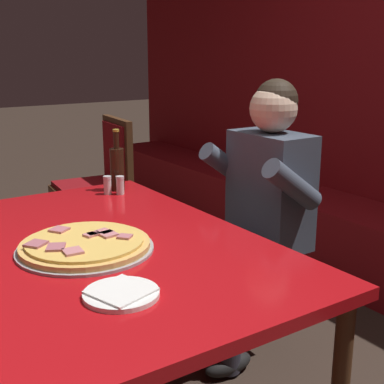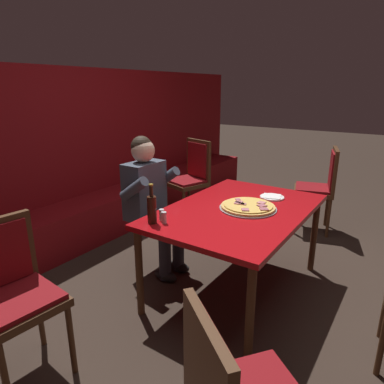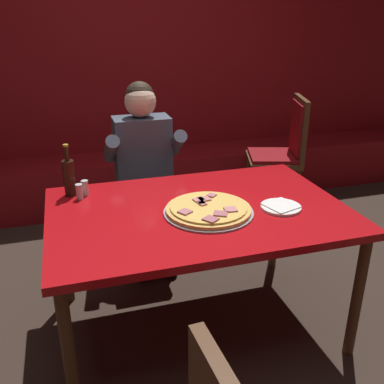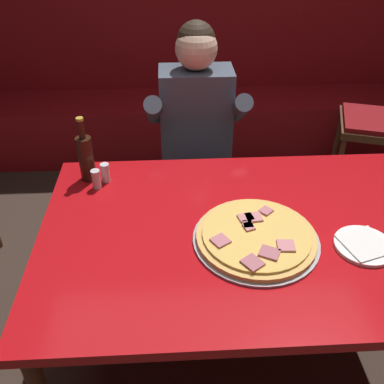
{
  "view_description": "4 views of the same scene",
  "coord_description": "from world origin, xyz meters",
  "px_view_note": "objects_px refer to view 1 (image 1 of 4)",
  "views": [
    {
      "loc": [
        1.63,
        -0.7,
        1.4
      ],
      "look_at": [
        0.12,
        0.3,
        0.91
      ],
      "focal_mm": 50.0,
      "sensor_mm": 36.0,
      "label": 1
    },
    {
      "loc": [
        -2.36,
        -1.15,
        1.68
      ],
      "look_at": [
        -0.17,
        0.33,
        0.87
      ],
      "focal_mm": 32.0,
      "sensor_mm": 36.0,
      "label": 2
    },
    {
      "loc": [
        -0.61,
        -1.93,
        1.68
      ],
      "look_at": [
        0.02,
        0.17,
        0.76
      ],
      "focal_mm": 40.0,
      "sensor_mm": 36.0,
      "label": 3
    },
    {
      "loc": [
        -0.26,
        -1.21,
        1.79
      ],
      "look_at": [
        -0.18,
        0.25,
        0.74
      ],
      "focal_mm": 40.0,
      "sensor_mm": 36.0,
      "label": 4
    }
  ],
  "objects_px": {
    "beer_bottle": "(117,167)",
    "shaker_red_pepper_flakes": "(108,186)",
    "shaker_oregano": "(120,186)",
    "diner_seated_blue_shirt": "(255,208)",
    "plate_white_paper": "(121,293)",
    "dining_chair_side_aisle": "(101,179)",
    "main_dining_table": "(101,261)",
    "pizza": "(85,245)"
  },
  "relations": [
    {
      "from": "plate_white_paper",
      "to": "dining_chair_side_aisle",
      "type": "xyz_separation_m",
      "value": [
        -1.94,
        0.81,
        -0.18
      ]
    },
    {
      "from": "pizza",
      "to": "plate_white_paper",
      "type": "relative_size",
      "value": 2.18
    },
    {
      "from": "main_dining_table",
      "to": "diner_seated_blue_shirt",
      "type": "distance_m",
      "value": 0.82
    },
    {
      "from": "shaker_oregano",
      "to": "diner_seated_blue_shirt",
      "type": "bearing_deg",
      "value": 47.18
    },
    {
      "from": "pizza",
      "to": "shaker_red_pepper_flakes",
      "type": "xyz_separation_m",
      "value": [
        -0.61,
        0.37,
        0.02
      ]
    },
    {
      "from": "plate_white_paper",
      "to": "beer_bottle",
      "type": "distance_m",
      "value": 1.16
    },
    {
      "from": "plate_white_paper",
      "to": "dining_chair_side_aisle",
      "type": "bearing_deg",
      "value": 157.32
    },
    {
      "from": "shaker_red_pepper_flakes",
      "to": "pizza",
      "type": "bearing_deg",
      "value": -31.07
    },
    {
      "from": "beer_bottle",
      "to": "diner_seated_blue_shirt",
      "type": "height_order",
      "value": "diner_seated_blue_shirt"
    },
    {
      "from": "main_dining_table",
      "to": "plate_white_paper",
      "type": "height_order",
      "value": "plate_white_paper"
    },
    {
      "from": "pizza",
      "to": "shaker_oregano",
      "type": "bearing_deg",
      "value": 144.23
    },
    {
      "from": "beer_bottle",
      "to": "dining_chair_side_aisle",
      "type": "bearing_deg",
      "value": 160.95
    },
    {
      "from": "diner_seated_blue_shirt",
      "to": "shaker_oregano",
      "type": "bearing_deg",
      "value": -132.82
    },
    {
      "from": "dining_chair_side_aisle",
      "to": "shaker_red_pepper_flakes",
      "type": "bearing_deg",
      "value": -22.16
    },
    {
      "from": "pizza",
      "to": "shaker_red_pepper_flakes",
      "type": "height_order",
      "value": "shaker_red_pepper_flakes"
    },
    {
      "from": "shaker_red_pepper_flakes",
      "to": "shaker_oregano",
      "type": "distance_m",
      "value": 0.06
    },
    {
      "from": "diner_seated_blue_shirt",
      "to": "main_dining_table",
      "type": "bearing_deg",
      "value": -81.31
    },
    {
      "from": "diner_seated_blue_shirt",
      "to": "beer_bottle",
      "type": "bearing_deg",
      "value": -139.24
    },
    {
      "from": "pizza",
      "to": "plate_white_paper",
      "type": "xyz_separation_m",
      "value": [
        0.38,
        -0.05,
        -0.01
      ]
    },
    {
      "from": "beer_bottle",
      "to": "diner_seated_blue_shirt",
      "type": "xyz_separation_m",
      "value": [
        0.5,
        0.43,
        -0.15
      ]
    },
    {
      "from": "beer_bottle",
      "to": "shaker_oregano",
      "type": "height_order",
      "value": "beer_bottle"
    },
    {
      "from": "beer_bottle",
      "to": "shaker_red_pepper_flakes",
      "type": "height_order",
      "value": "beer_bottle"
    },
    {
      "from": "beer_bottle",
      "to": "shaker_oregano",
      "type": "relative_size",
      "value": 3.4
    },
    {
      "from": "dining_chair_side_aisle",
      "to": "plate_white_paper",
      "type": "bearing_deg",
      "value": -22.68
    },
    {
      "from": "main_dining_table",
      "to": "beer_bottle",
      "type": "relative_size",
      "value": 5.24
    },
    {
      "from": "plate_white_paper",
      "to": "shaker_red_pepper_flakes",
      "type": "xyz_separation_m",
      "value": [
        -0.99,
        0.42,
        0.03
      ]
    },
    {
      "from": "pizza",
      "to": "plate_white_paper",
      "type": "bearing_deg",
      "value": -8.17
    },
    {
      "from": "beer_bottle",
      "to": "diner_seated_blue_shirt",
      "type": "bearing_deg",
      "value": 40.76
    },
    {
      "from": "dining_chair_side_aisle",
      "to": "diner_seated_blue_shirt",
      "type": "bearing_deg",
      "value": 4.95
    },
    {
      "from": "pizza",
      "to": "dining_chair_side_aisle",
      "type": "bearing_deg",
      "value": 154.16
    },
    {
      "from": "shaker_oregano",
      "to": "dining_chair_side_aisle",
      "type": "xyz_separation_m",
      "value": [
        -0.98,
        0.34,
        -0.21
      ]
    },
    {
      "from": "diner_seated_blue_shirt",
      "to": "plate_white_paper",
      "type": "bearing_deg",
      "value": -60.14
    },
    {
      "from": "pizza",
      "to": "diner_seated_blue_shirt",
      "type": "distance_m",
      "value": 0.89
    },
    {
      "from": "main_dining_table",
      "to": "shaker_oregano",
      "type": "xyz_separation_m",
      "value": [
        -0.55,
        0.35,
        0.11
      ]
    },
    {
      "from": "main_dining_table",
      "to": "shaker_red_pepper_flakes",
      "type": "distance_m",
      "value": 0.66
    },
    {
      "from": "beer_bottle",
      "to": "dining_chair_side_aisle",
      "type": "distance_m",
      "value": 0.99
    },
    {
      "from": "pizza",
      "to": "shaker_oregano",
      "type": "height_order",
      "value": "shaker_oregano"
    },
    {
      "from": "shaker_oregano",
      "to": "plate_white_paper",
      "type": "bearing_deg",
      "value": -26.25
    },
    {
      "from": "plate_white_paper",
      "to": "beer_bottle",
      "type": "bearing_deg",
      "value": 154.32
    },
    {
      "from": "shaker_red_pepper_flakes",
      "to": "shaker_oregano",
      "type": "bearing_deg",
      "value": 55.39
    },
    {
      "from": "plate_white_paper",
      "to": "shaker_oregano",
      "type": "distance_m",
      "value": 1.07
    },
    {
      "from": "pizza",
      "to": "diner_seated_blue_shirt",
      "type": "xyz_separation_m",
      "value": [
        -0.16,
        0.88,
        -0.06
      ]
    }
  ]
}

